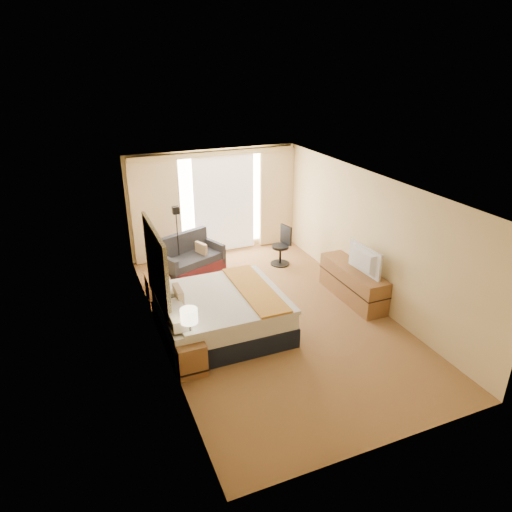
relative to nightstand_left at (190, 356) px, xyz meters
name	(u,v)px	position (x,y,z in m)	size (l,w,h in m)	color
floor	(271,315)	(1.87, 1.05, -0.28)	(4.20, 7.00, 0.02)	#5E251A
ceiling	(273,184)	(1.87, 1.05, 2.33)	(4.20, 7.00, 0.02)	silver
wall_back	(214,202)	(1.87, 4.55, 1.02)	(4.20, 0.02, 2.60)	#E1C389
wall_front	(394,363)	(1.87, -2.45, 1.02)	(4.20, 0.02, 2.60)	#E1C389
wall_left	(156,273)	(-0.23, 1.05, 1.02)	(0.02, 7.00, 2.60)	#E1C389
wall_right	(368,238)	(3.97, 1.05, 1.02)	(0.02, 7.00, 2.60)	#E1C389
headboard	(157,269)	(-0.19, 1.25, 1.01)	(0.06, 1.85, 1.50)	black
nightstand_left	(190,356)	(0.00, 0.00, 0.00)	(0.45, 0.52, 0.55)	brown
nightstand_right	(158,288)	(0.00, 2.50, 0.00)	(0.45, 0.52, 0.55)	brown
media_dresser	(353,283)	(3.70, 1.05, 0.07)	(0.50, 1.80, 0.70)	brown
window	(224,200)	(2.12, 4.52, 1.04)	(2.30, 0.02, 2.30)	white
curtains	(215,199)	(1.87, 4.44, 1.13)	(4.12, 0.19, 2.56)	beige
bed	(221,314)	(0.81, 0.87, 0.11)	(2.16, 1.97, 1.05)	black
loveseat	(191,260)	(0.96, 3.54, 0.02)	(1.62, 1.26, 0.90)	#59191D
floor_lamp	(177,227)	(0.72, 3.64, 0.84)	(0.20, 0.20, 1.58)	black
desk_chair	(282,247)	(3.10, 3.16, 0.15)	(0.46, 0.46, 0.95)	black
lamp_left	(189,316)	(0.03, 0.00, 0.71)	(0.27, 0.27, 0.56)	black
lamp_right	(154,257)	(-0.03, 2.48, 0.70)	(0.26, 0.26, 0.55)	black
tissue_box	(194,332)	(0.12, 0.13, 0.33)	(0.11, 0.11, 0.10)	#7D97C2
telephone	(162,274)	(0.09, 2.45, 0.31)	(0.18, 0.14, 0.07)	black
television	(361,260)	(3.65, 0.79, 0.70)	(0.95, 0.12, 0.55)	black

